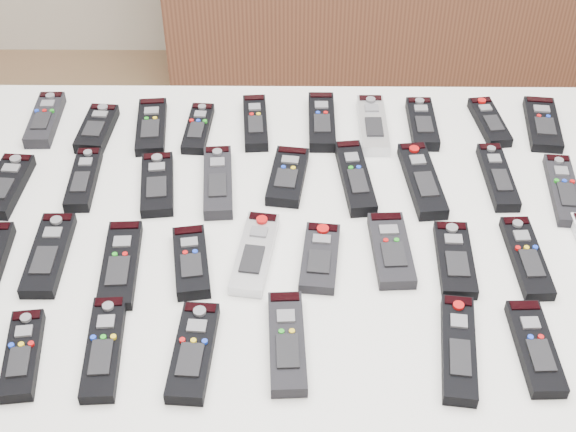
{
  "coord_description": "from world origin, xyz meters",
  "views": [
    {
      "loc": [
        -0.08,
        -0.95,
        1.73
      ],
      "look_at": [
        -0.09,
        0.08,
        0.8
      ],
      "focal_mm": 50.0,
      "sensor_mm": 36.0,
      "label": 1
    }
  ],
  "objects_px": {
    "remote_21": "(120,264)",
    "remote_35": "(535,348)",
    "remote_18": "(564,190)",
    "remote_22": "(191,262)",
    "remote_32": "(193,352)",
    "remote_3": "(198,128)",
    "remote_1": "(97,129)",
    "remote_4": "(255,123)",
    "remote_17": "(498,177)",
    "remote_31": "(104,348)",
    "table": "(288,248)",
    "remote_15": "(355,177)",
    "remote_25": "(391,250)",
    "remote_6": "(373,125)",
    "remote_7": "(422,124)",
    "remote_16": "(422,180)",
    "remote_0": "(45,120)",
    "remote_14": "(288,176)",
    "remote_34": "(459,348)",
    "remote_23": "(255,253)",
    "remote_5": "(322,122)",
    "remote_10": "(6,186)",
    "remote_13": "(218,182)",
    "remote_8": "(489,122)",
    "remote_30": "(23,355)",
    "remote_20": "(49,254)",
    "remote_26": "(455,259)",
    "remote_12": "(157,184)",
    "remote_27": "(526,257)",
    "remote_33": "(287,342)",
    "remote_11": "(84,179)",
    "remote_24": "(320,258)",
    "remote_9": "(543,124)",
    "remote_2": "(151,127)"
  },
  "relations": [
    {
      "from": "remote_0",
      "to": "remote_5",
      "type": "relative_size",
      "value": 0.94
    },
    {
      "from": "remote_32",
      "to": "remote_3",
      "type": "bearing_deg",
      "value": 98.23
    },
    {
      "from": "remote_30",
      "to": "remote_8",
      "type": "bearing_deg",
      "value": 29.87
    },
    {
      "from": "remote_18",
      "to": "remote_22",
      "type": "xyz_separation_m",
      "value": [
        -0.66,
        -0.19,
        0.0
      ]
    },
    {
      "from": "remote_6",
      "to": "remote_17",
      "type": "relative_size",
      "value": 1.01
    },
    {
      "from": "remote_0",
      "to": "remote_21",
      "type": "relative_size",
      "value": 0.88
    },
    {
      "from": "remote_13",
      "to": "remote_17",
      "type": "distance_m",
      "value": 0.52
    },
    {
      "from": "remote_6",
      "to": "remote_7",
      "type": "height_order",
      "value": "same"
    },
    {
      "from": "remote_4",
      "to": "remote_11",
      "type": "distance_m",
      "value": 0.36
    },
    {
      "from": "remote_17",
      "to": "remote_33",
      "type": "bearing_deg",
      "value": -136.19
    },
    {
      "from": "remote_15",
      "to": "remote_24",
      "type": "distance_m",
      "value": 0.22
    },
    {
      "from": "remote_5",
      "to": "remote_10",
      "type": "height_order",
      "value": "same"
    },
    {
      "from": "remote_27",
      "to": "table",
      "type": "bearing_deg",
      "value": 165.06
    },
    {
      "from": "remote_14",
      "to": "remote_15",
      "type": "bearing_deg",
      "value": 5.97
    },
    {
      "from": "remote_1",
      "to": "remote_5",
      "type": "height_order",
      "value": "same"
    },
    {
      "from": "remote_24",
      "to": "remote_7",
      "type": "bearing_deg",
      "value": 66.45
    },
    {
      "from": "remote_1",
      "to": "remote_6",
      "type": "height_order",
      "value": "same"
    },
    {
      "from": "remote_30",
      "to": "remote_5",
      "type": "bearing_deg",
      "value": 45.5
    },
    {
      "from": "remote_35",
      "to": "remote_10",
      "type": "bearing_deg",
      "value": 155.59
    },
    {
      "from": "remote_11",
      "to": "remote_26",
      "type": "xyz_separation_m",
      "value": [
        0.65,
        -0.2,
        -0.0
      ]
    },
    {
      "from": "remote_31",
      "to": "remote_20",
      "type": "bearing_deg",
      "value": 119.41
    },
    {
      "from": "remote_0",
      "to": "remote_23",
      "type": "relative_size",
      "value": 0.91
    },
    {
      "from": "remote_21",
      "to": "remote_35",
      "type": "distance_m",
      "value": 0.66
    },
    {
      "from": "remote_5",
      "to": "remote_34",
      "type": "relative_size",
      "value": 0.92
    },
    {
      "from": "remote_3",
      "to": "remote_23",
      "type": "bearing_deg",
      "value": -66.61
    },
    {
      "from": "table",
      "to": "remote_15",
      "type": "distance_m",
      "value": 0.18
    },
    {
      "from": "table",
      "to": "remote_23",
      "type": "distance_m",
      "value": 0.12
    },
    {
      "from": "remote_22",
      "to": "remote_31",
      "type": "bearing_deg",
      "value": -131.2
    },
    {
      "from": "remote_12",
      "to": "remote_27",
      "type": "relative_size",
      "value": 0.91
    },
    {
      "from": "remote_14",
      "to": "remote_11",
      "type": "bearing_deg",
      "value": -170.76
    },
    {
      "from": "table",
      "to": "remote_17",
      "type": "relative_size",
      "value": 7.04
    },
    {
      "from": "remote_20",
      "to": "remote_23",
      "type": "height_order",
      "value": "same"
    },
    {
      "from": "remote_0",
      "to": "remote_14",
      "type": "relative_size",
      "value": 1.09
    },
    {
      "from": "remote_1",
      "to": "remote_27",
      "type": "height_order",
      "value": "remote_1"
    },
    {
      "from": "remote_25",
      "to": "remote_32",
      "type": "height_order",
      "value": "remote_32"
    },
    {
      "from": "remote_35",
      "to": "remote_1",
      "type": "bearing_deg",
      "value": 142.11
    },
    {
      "from": "remote_14",
      "to": "remote_22",
      "type": "xyz_separation_m",
      "value": [
        -0.16,
        -0.22,
        0.0
      ]
    },
    {
      "from": "remote_22",
      "to": "remote_1",
      "type": "bearing_deg",
      "value": 112.11
    },
    {
      "from": "remote_27",
      "to": "remote_2",
      "type": "bearing_deg",
      "value": 149.12
    },
    {
      "from": "remote_7",
      "to": "remote_9",
      "type": "distance_m",
      "value": 0.24
    },
    {
      "from": "remote_10",
      "to": "remote_23",
      "type": "distance_m",
      "value": 0.49
    },
    {
      "from": "remote_21",
      "to": "remote_23",
      "type": "distance_m",
      "value": 0.22
    },
    {
      "from": "remote_0",
      "to": "remote_6",
      "type": "distance_m",
      "value": 0.66
    },
    {
      "from": "remote_20",
      "to": "remote_21",
      "type": "height_order",
      "value": "remote_20"
    },
    {
      "from": "remote_25",
      "to": "remote_34",
      "type": "height_order",
      "value": "same"
    },
    {
      "from": "remote_15",
      "to": "remote_16",
      "type": "xyz_separation_m",
      "value": [
        0.12,
        -0.01,
        -0.0
      ]
    },
    {
      "from": "remote_20",
      "to": "remote_26",
      "type": "xyz_separation_m",
      "value": [
        0.67,
        -0.01,
        -0.0
      ]
    },
    {
      "from": "remote_15",
      "to": "remote_0",
      "type": "bearing_deg",
      "value": 157.35
    },
    {
      "from": "remote_4",
      "to": "remote_17",
      "type": "height_order",
      "value": "same"
    },
    {
      "from": "remote_0",
      "to": "remote_8",
      "type": "height_order",
      "value": "remote_0"
    }
  ]
}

